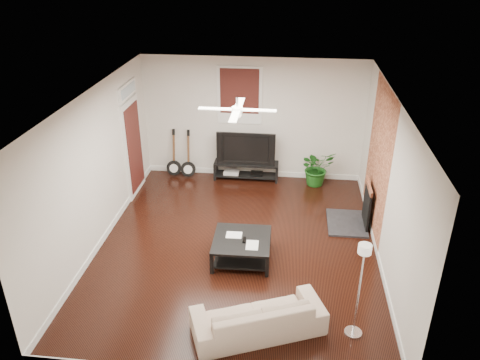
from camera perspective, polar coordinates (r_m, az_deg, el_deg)
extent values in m
cube|color=black|center=(8.79, -0.30, -7.89)|extent=(5.00, 6.00, 0.01)
cube|color=white|center=(7.57, -0.35, 9.88)|extent=(5.00, 6.00, 0.01)
cube|color=silver|center=(10.84, 1.56, 7.30)|extent=(5.00, 0.01, 2.80)
cube|color=silver|center=(5.58, -4.03, -13.31)|extent=(5.00, 0.01, 2.80)
cube|color=silver|center=(8.71, -16.88, 1.13)|extent=(0.01, 6.00, 2.80)
cube|color=silver|center=(8.20, 17.30, -0.55)|extent=(0.01, 6.00, 2.80)
cube|color=brown|center=(9.09, 16.24, 2.30)|extent=(0.02, 2.20, 2.80)
cube|color=black|center=(9.45, 13.81, -2.80)|extent=(0.80, 1.10, 0.92)
cube|color=#36120E|center=(10.67, -0.05, 10.09)|extent=(1.00, 0.06, 1.30)
cube|color=white|center=(10.38, -12.72, 4.85)|extent=(0.08, 1.00, 2.50)
cube|color=black|center=(11.10, 0.74, 1.13)|extent=(1.49, 0.40, 0.42)
imported|color=black|center=(10.88, 0.77, 3.99)|extent=(1.33, 0.17, 0.77)
cube|color=black|center=(8.35, 0.21, -8.23)|extent=(1.00, 1.00, 0.41)
imported|color=tan|center=(6.96, 2.19, -15.96)|extent=(1.99, 1.37, 0.54)
imported|color=#1B5919|center=(10.90, 9.18, 1.48)|extent=(0.96, 0.91, 0.84)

